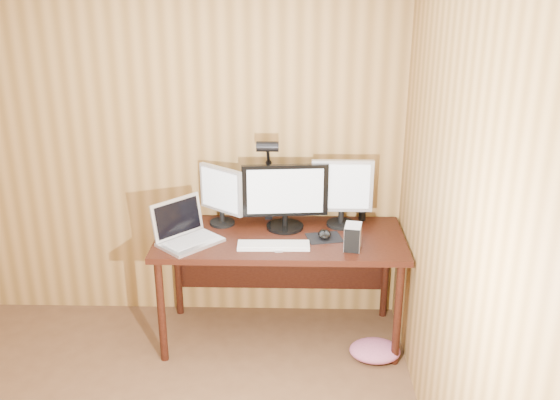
{
  "coord_description": "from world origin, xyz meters",
  "views": [
    {
      "loc": [
        1.02,
        -2.05,
        2.39
      ],
      "look_at": [
        0.93,
        1.58,
        1.02
      ],
      "focal_mm": 40.0,
      "sensor_mm": 36.0,
      "label": 1
    }
  ],
  "objects_px": {
    "monitor_center": "(285,196)",
    "mouse": "(324,234)",
    "speaker": "(362,212)",
    "desk": "(280,249)",
    "monitor_right": "(342,191)",
    "phone": "(278,248)",
    "monitor_left": "(221,194)",
    "hard_drive": "(353,237)",
    "keyboard": "(274,245)",
    "desk_lamp": "(268,168)",
    "laptop": "(185,232)"
  },
  "relations": [
    {
      "from": "monitor_center",
      "to": "mouse",
      "type": "distance_m",
      "value": 0.36
    },
    {
      "from": "mouse",
      "to": "speaker",
      "type": "xyz_separation_m",
      "value": [
        0.27,
        0.31,
        0.03
      ]
    },
    {
      "from": "desk",
      "to": "monitor_center",
      "type": "xyz_separation_m",
      "value": [
        0.03,
        0.07,
        0.35
      ]
    },
    {
      "from": "monitor_right",
      "to": "phone",
      "type": "height_order",
      "value": "monitor_right"
    },
    {
      "from": "mouse",
      "to": "desk",
      "type": "bearing_deg",
      "value": 161.16
    },
    {
      "from": "monitor_left",
      "to": "hard_drive",
      "type": "height_order",
      "value": "monitor_left"
    },
    {
      "from": "keyboard",
      "to": "phone",
      "type": "height_order",
      "value": "keyboard"
    },
    {
      "from": "desk_lamp",
      "to": "monitor_right",
      "type": "bearing_deg",
      "value": 3.44
    },
    {
      "from": "monitor_center",
      "to": "monitor_left",
      "type": "relative_size",
      "value": 1.4
    },
    {
      "from": "laptop",
      "to": "keyboard",
      "type": "distance_m",
      "value": 0.57
    },
    {
      "from": "desk",
      "to": "monitor_center",
      "type": "relative_size",
      "value": 2.83
    },
    {
      "from": "desk",
      "to": "laptop",
      "type": "bearing_deg",
      "value": -164.78
    },
    {
      "from": "monitor_left",
      "to": "laptop",
      "type": "relative_size",
      "value": 0.87
    },
    {
      "from": "desk",
      "to": "speaker",
      "type": "bearing_deg",
      "value": 21.41
    },
    {
      "from": "monitor_left",
      "to": "keyboard",
      "type": "bearing_deg",
      "value": -7.66
    },
    {
      "from": "monitor_center",
      "to": "keyboard",
      "type": "relative_size",
      "value": 1.26
    },
    {
      "from": "hard_drive",
      "to": "monitor_right",
      "type": "bearing_deg",
      "value": 107.36
    },
    {
      "from": "laptop",
      "to": "mouse",
      "type": "relative_size",
      "value": 3.81
    },
    {
      "from": "monitor_center",
      "to": "monitor_left",
      "type": "distance_m",
      "value": 0.43
    },
    {
      "from": "hard_drive",
      "to": "desk_lamp",
      "type": "xyz_separation_m",
      "value": [
        -0.54,
        0.4,
        0.31
      ]
    },
    {
      "from": "monitor_right",
      "to": "speaker",
      "type": "height_order",
      "value": "monitor_right"
    },
    {
      "from": "monitor_center",
      "to": "desk_lamp",
      "type": "bearing_deg",
      "value": 135.82
    },
    {
      "from": "monitor_left",
      "to": "phone",
      "type": "xyz_separation_m",
      "value": [
        0.39,
        -0.39,
        -0.21
      ]
    },
    {
      "from": "desk",
      "to": "monitor_right",
      "type": "height_order",
      "value": "monitor_right"
    },
    {
      "from": "monitor_center",
      "to": "laptop",
      "type": "relative_size",
      "value": 1.22
    },
    {
      "from": "mouse",
      "to": "monitor_center",
      "type": "bearing_deg",
      "value": 147.52
    },
    {
      "from": "monitor_left",
      "to": "speaker",
      "type": "xyz_separation_m",
      "value": [
        0.95,
        0.1,
        -0.16
      ]
    },
    {
      "from": "desk",
      "to": "hard_drive",
      "type": "distance_m",
      "value": 0.55
    },
    {
      "from": "monitor_center",
      "to": "monitor_left",
      "type": "height_order",
      "value": "monitor_center"
    },
    {
      "from": "monitor_right",
      "to": "phone",
      "type": "distance_m",
      "value": 0.61
    },
    {
      "from": "monitor_right",
      "to": "desk_lamp",
      "type": "xyz_separation_m",
      "value": [
        -0.49,
        0.04,
        0.14
      ]
    },
    {
      "from": "desk",
      "to": "mouse",
      "type": "bearing_deg",
      "value": -17.92
    },
    {
      "from": "keyboard",
      "to": "phone",
      "type": "xyz_separation_m",
      "value": [
        0.03,
        -0.03,
        -0.0
      ]
    },
    {
      "from": "monitor_center",
      "to": "hard_drive",
      "type": "xyz_separation_m",
      "value": [
        0.42,
        -0.31,
        -0.15
      ]
    },
    {
      "from": "phone",
      "to": "laptop",
      "type": "bearing_deg",
      "value": 160.78
    },
    {
      "from": "monitor_left",
      "to": "laptop",
      "type": "bearing_deg",
      "value": -88.59
    },
    {
      "from": "laptop",
      "to": "desk_lamp",
      "type": "height_order",
      "value": "desk_lamp"
    },
    {
      "from": "hard_drive",
      "to": "phone",
      "type": "height_order",
      "value": "hard_drive"
    },
    {
      "from": "keyboard",
      "to": "speaker",
      "type": "height_order",
      "value": "speaker"
    },
    {
      "from": "monitor_left",
      "to": "monitor_right",
      "type": "height_order",
      "value": "monitor_right"
    },
    {
      "from": "monitor_center",
      "to": "keyboard",
      "type": "xyz_separation_m",
      "value": [
        -0.07,
        -0.3,
        -0.22
      ]
    },
    {
      "from": "desk",
      "to": "keyboard",
      "type": "bearing_deg",
      "value": -99.04
    },
    {
      "from": "desk",
      "to": "phone",
      "type": "bearing_deg",
      "value": -91.9
    },
    {
      "from": "desk",
      "to": "hard_drive",
      "type": "xyz_separation_m",
      "value": [
        0.45,
        -0.25,
        0.2
      ]
    },
    {
      "from": "monitor_left",
      "to": "phone",
      "type": "bearing_deg",
      "value": -8.0
    },
    {
      "from": "desk_lamp",
      "to": "speaker",
      "type": "bearing_deg",
      "value": 13.13
    },
    {
      "from": "desk",
      "to": "laptop",
      "type": "xyz_separation_m",
      "value": [
        -0.6,
        -0.16,
        0.19
      ]
    },
    {
      "from": "phone",
      "to": "keyboard",
      "type": "bearing_deg",
      "value": 121.88
    },
    {
      "from": "monitor_center",
      "to": "speaker",
      "type": "bearing_deg",
      "value": 11.07
    },
    {
      "from": "monitor_center",
      "to": "mouse",
      "type": "bearing_deg",
      "value": -36.64
    }
  ]
}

